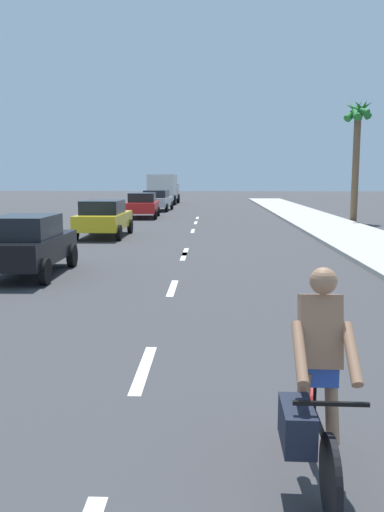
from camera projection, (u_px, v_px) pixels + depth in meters
The scene contains 16 objects.
ground_plane at pixel (187, 246), 19.69m from camera, with size 160.00×160.00×0.00m, color #38383A.
sidewalk_strip at pixel (361, 239), 21.41m from camera, with size 3.60×80.00×0.14m, color #B2ADA3.
lane_stripe_2 at pixel (144, 369), 7.05m from camera, with size 0.16×1.80×0.01m, color white.
lane_stripe_3 at pixel (173, 288), 12.20m from camera, with size 0.16×1.80×0.01m, color white.
lane_stripe_4 at pixel (184, 256), 17.12m from camera, with size 0.16×1.80×0.01m, color white.
lane_stripe_5 at pixel (185, 252), 18.13m from camera, with size 0.16×1.80×0.01m, color white.
lane_stripe_6 at pixel (193, 231), 25.22m from camera, with size 0.16×1.80×0.01m, color white.
lane_stripe_7 at pixel (196, 223), 29.78m from camera, with size 0.16×1.80×0.01m, color white.
lane_stripe_8 at pixel (197, 218), 33.35m from camera, with size 0.16×1.80×0.01m, color white.
cyclist at pixel (315, 388), 4.31m from camera, with size 0.62×1.71×1.82m.
parked_car_black at pixel (28, 244), 13.69m from camera, with size 1.81×3.82×1.57m.
parked_car_yellow at pixel (104, 217), 22.66m from camera, with size 1.98×4.25×1.57m.
parked_car_red at pixel (143, 204), 33.42m from camera, with size 2.12×4.36×1.57m.
parked_car_silver at pixel (157, 200), 40.45m from camera, with size 2.26×4.58×1.57m.
delivery_truck at pixel (164, 188), 50.48m from camera, with size 2.82×6.31×2.80m.
palm_tree_distant at pixel (357, 129), 29.61m from camera, with size 1.77×1.85×7.04m.
Camera 1 is at (0.89, 0.48, 2.53)m, focal length 37.12 mm.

